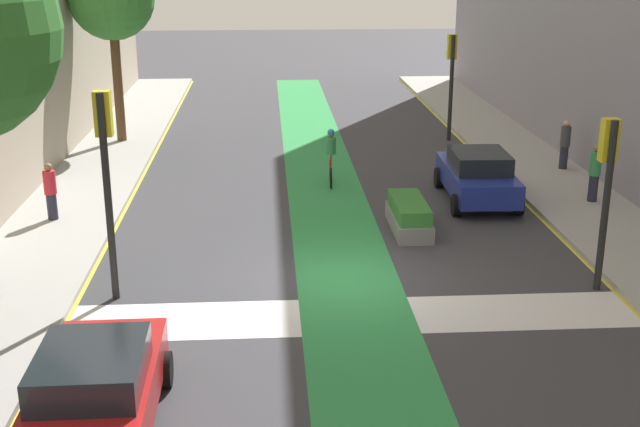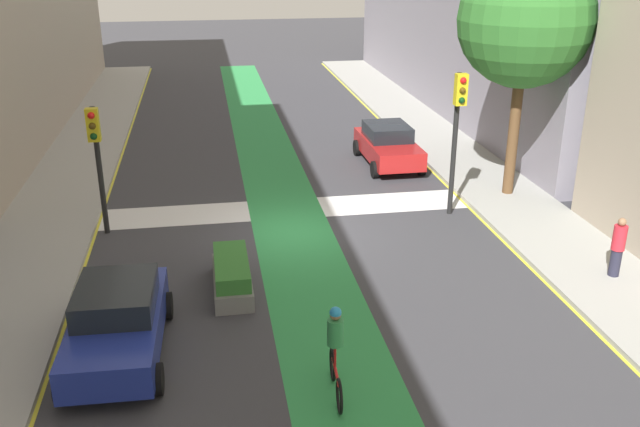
% 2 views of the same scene
% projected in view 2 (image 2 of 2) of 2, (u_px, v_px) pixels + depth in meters
% --- Properties ---
extents(ground_plane, '(120.00, 120.00, 0.00)m').
position_uv_depth(ground_plane, '(295.00, 232.00, 21.03)').
color(ground_plane, '#38383D').
extents(bike_lane_paint, '(2.40, 60.00, 0.01)m').
position_uv_depth(bike_lane_paint, '(293.00, 232.00, 21.02)').
color(bike_lane_paint, '#2D8C47').
rests_on(bike_lane_paint, ground_plane).
extents(crosswalk_band, '(12.00, 1.80, 0.01)m').
position_uv_depth(crosswalk_band, '(287.00, 209.00, 22.87)').
color(crosswalk_band, silver).
rests_on(crosswalk_band, ground_plane).
extents(sidewalk_left, '(3.00, 60.00, 0.15)m').
position_uv_depth(sidewalk_left, '(527.00, 215.00, 22.16)').
color(sidewalk_left, '#9E9E99').
rests_on(sidewalk_left, ground_plane).
extents(curb_stripe_left, '(0.16, 60.00, 0.01)m').
position_uv_depth(curb_stripe_left, '(482.00, 220.00, 21.96)').
color(curb_stripe_left, yellow).
rests_on(curb_stripe_left, ground_plane).
extents(sidewalk_right, '(3.00, 60.00, 0.15)m').
position_uv_depth(sidewalk_right, '(36.00, 247.00, 19.85)').
color(sidewalk_right, '#9E9E99').
rests_on(sidewalk_right, ground_plane).
extents(curb_stripe_right, '(0.16, 60.00, 0.01)m').
position_uv_depth(curb_stripe_right, '(90.00, 246.00, 20.11)').
color(curb_stripe_right, yellow).
rests_on(curb_stripe_right, ground_plane).
extents(traffic_signal_near_right, '(0.35, 0.52, 3.88)m').
position_uv_depth(traffic_signal_near_right, '(96.00, 147.00, 19.90)').
color(traffic_signal_near_right, black).
rests_on(traffic_signal_near_right, ground_plane).
extents(traffic_signal_near_left, '(0.35, 0.52, 4.56)m').
position_uv_depth(traffic_signal_near_left, '(458.00, 118.00, 21.21)').
color(traffic_signal_near_left, black).
rests_on(traffic_signal_near_left, ground_plane).
extents(car_blue_right_far, '(2.13, 4.25, 1.57)m').
position_uv_depth(car_blue_right_far, '(117.00, 321.00, 14.58)').
color(car_blue_right_far, navy).
rests_on(car_blue_right_far, ground_plane).
extents(car_red_left_near, '(2.06, 4.22, 1.57)m').
position_uv_depth(car_red_left_near, '(388.00, 145.00, 27.08)').
color(car_red_left_near, '#A51919').
rests_on(car_red_left_near, ground_plane).
extents(cyclist_in_lane, '(0.32, 1.73, 1.86)m').
position_uv_depth(cyclist_in_lane, '(336.00, 349.00, 13.28)').
color(cyclist_in_lane, black).
rests_on(cyclist_in_lane, ground_plane).
extents(pedestrian_sidewalk_left_a, '(0.34, 0.34, 1.60)m').
position_uv_depth(pedestrian_sidewalk_left_a, '(618.00, 247.00, 17.73)').
color(pedestrian_sidewalk_left_a, '#262638').
rests_on(pedestrian_sidewalk_left_a, sidewalk_left).
extents(street_tree_near, '(4.29, 4.29, 7.93)m').
position_uv_depth(street_tree_near, '(525.00, 20.00, 21.79)').
color(street_tree_near, brown).
rests_on(street_tree_near, sidewalk_left).
extents(median_planter, '(0.94, 2.58, 0.85)m').
position_uv_depth(median_planter, '(232.00, 275.00, 17.45)').
color(median_planter, slate).
rests_on(median_planter, ground_plane).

